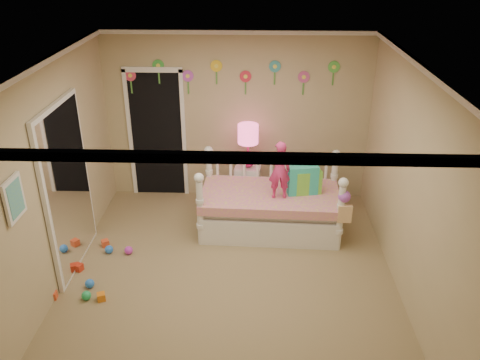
{
  "coord_description": "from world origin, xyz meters",
  "views": [
    {
      "loc": [
        0.3,
        -4.89,
        3.73
      ],
      "look_at": [
        0.1,
        0.6,
        1.05
      ],
      "focal_mm": 36.85,
      "sensor_mm": 36.0,
      "label": 1
    }
  ],
  "objects_px": {
    "daybed": "(270,196)",
    "child": "(279,170)",
    "table_lamp": "(248,139)",
    "nightstand": "(248,186)"
  },
  "relations": [
    {
      "from": "child",
      "to": "table_lamp",
      "type": "bearing_deg",
      "value": -69.51
    },
    {
      "from": "daybed",
      "to": "table_lamp",
      "type": "distance_m",
      "value": 0.97
    },
    {
      "from": "daybed",
      "to": "table_lamp",
      "type": "bearing_deg",
      "value": 116.84
    },
    {
      "from": "daybed",
      "to": "nightstand",
      "type": "distance_m",
      "value": 0.82
    },
    {
      "from": "daybed",
      "to": "nightstand",
      "type": "xyz_separation_m",
      "value": [
        -0.33,
        0.72,
        -0.21
      ]
    },
    {
      "from": "child",
      "to": "nightstand",
      "type": "relative_size",
      "value": 1.27
    },
    {
      "from": "daybed",
      "to": "nightstand",
      "type": "relative_size",
      "value": 3.04
    },
    {
      "from": "daybed",
      "to": "child",
      "type": "xyz_separation_m",
      "value": [
        0.11,
        -0.15,
        0.47
      ]
    },
    {
      "from": "nightstand",
      "to": "table_lamp",
      "type": "distance_m",
      "value": 0.77
    },
    {
      "from": "child",
      "to": "nightstand",
      "type": "bearing_deg",
      "value": -69.51
    }
  ]
}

